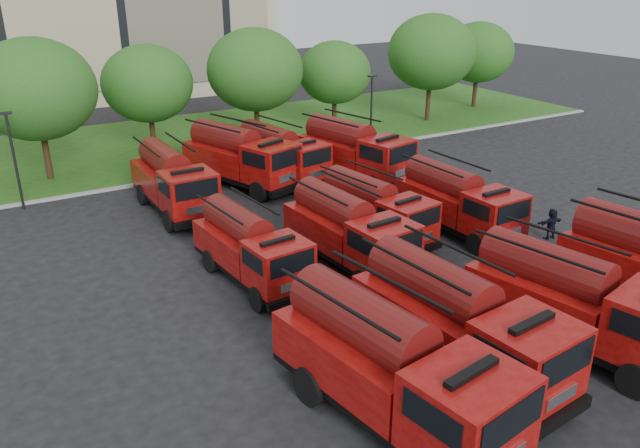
# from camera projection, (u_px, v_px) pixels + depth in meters

# --- Properties ---
(ground) EXTENTS (140.00, 140.00, 0.00)m
(ground) POSITION_uv_depth(u_px,v_px,m) (370.00, 301.00, 23.60)
(ground) COLOR black
(ground) RESTS_ON ground
(lawn) EXTENTS (70.00, 16.00, 0.12)m
(lawn) POSITION_uv_depth(u_px,v_px,m) (160.00, 144.00, 44.24)
(lawn) COLOR #184512
(lawn) RESTS_ON ground
(curb) EXTENTS (70.00, 0.30, 0.14)m
(curb) POSITION_uv_depth(u_px,v_px,m) (201.00, 174.00, 37.80)
(curb) COLOR gray
(curb) RESTS_ON ground
(tree_2) EXTENTS (6.72, 6.72, 8.22)m
(tree_2) POSITION_uv_depth(u_px,v_px,m) (35.00, 89.00, 34.87)
(tree_2) COLOR #382314
(tree_2) RESTS_ON ground
(tree_3) EXTENTS (5.88, 5.88, 7.19)m
(tree_3) POSITION_uv_depth(u_px,v_px,m) (147.00, 84.00, 40.41)
(tree_3) COLOR #382314
(tree_3) RESTS_ON ground
(tree_4) EXTENTS (6.55, 6.55, 8.01)m
(tree_4) POSITION_uv_depth(u_px,v_px,m) (255.00, 70.00, 42.31)
(tree_4) COLOR #382314
(tree_4) RESTS_ON ground
(tree_5) EXTENTS (5.46, 5.46, 6.68)m
(tree_5) POSITION_uv_depth(u_px,v_px,m) (335.00, 73.00, 46.73)
(tree_5) COLOR #382314
(tree_5) RESTS_ON ground
(tree_6) EXTENTS (6.89, 6.89, 8.42)m
(tree_6) POSITION_uv_depth(u_px,v_px,m) (431.00, 52.00, 48.86)
(tree_6) COLOR #382314
(tree_6) RESTS_ON ground
(tree_7) EXTENTS (6.05, 6.05, 7.39)m
(tree_7) POSITION_uv_depth(u_px,v_px,m) (478.00, 52.00, 54.00)
(tree_7) COLOR #382314
(tree_7) RESTS_ON ground
(lamp_post_0) EXTENTS (0.60, 0.25, 5.11)m
(lamp_post_0) POSITION_uv_depth(u_px,v_px,m) (14.00, 156.00, 31.46)
(lamp_post_0) COLOR black
(lamp_post_0) RESTS_ON ground
(lamp_post_1) EXTENTS (0.60, 0.25, 5.11)m
(lamp_post_1) POSITION_uv_depth(u_px,v_px,m) (371.00, 109.00, 41.81)
(lamp_post_1) COLOR black
(lamp_post_1) RESTS_ON ground
(fire_truck_0) EXTENTS (3.75, 8.03, 3.52)m
(fire_truck_0) POSITION_uv_depth(u_px,v_px,m) (391.00, 367.00, 16.77)
(fire_truck_0) COLOR black
(fire_truck_0) RESTS_ON ground
(fire_truck_1) EXTENTS (3.28, 7.72, 3.42)m
(fire_truck_1) POSITION_uv_depth(u_px,v_px,m) (458.00, 323.00, 18.95)
(fire_truck_1) COLOR black
(fire_truck_1) RESTS_ON ground
(fire_truck_2) EXTENTS (3.99, 7.63, 3.31)m
(fire_truck_2) POSITION_uv_depth(u_px,v_px,m) (575.00, 301.00, 20.27)
(fire_truck_2) COLOR black
(fire_truck_2) RESTS_ON ground
(fire_truck_4) EXTENTS (2.74, 6.49, 2.88)m
(fire_truck_4) POSITION_uv_depth(u_px,v_px,m) (250.00, 247.00, 24.68)
(fire_truck_4) COLOR black
(fire_truck_4) RESTS_ON ground
(fire_truck_5) EXTENTS (2.89, 6.97, 3.10)m
(fire_truck_5) POSITION_uv_depth(u_px,v_px,m) (348.00, 230.00, 25.97)
(fire_truck_5) COLOR black
(fire_truck_5) RESTS_ON ground
(fire_truck_6) EXTENTS (3.02, 6.57, 2.88)m
(fire_truck_6) POSITION_uv_depth(u_px,v_px,m) (374.00, 209.00, 28.53)
(fire_truck_6) COLOR black
(fire_truck_6) RESTS_ON ground
(fire_truck_7) EXTENTS (2.68, 6.86, 3.09)m
(fire_truck_7) POSITION_uv_depth(u_px,v_px,m) (457.00, 201.00, 29.21)
(fire_truck_7) COLOR black
(fire_truck_7) RESTS_ON ground
(fire_truck_8) EXTENTS (2.70, 7.13, 3.23)m
(fire_truck_8) POSITION_uv_depth(u_px,v_px,m) (173.00, 181.00, 31.73)
(fire_truck_8) COLOR black
(fire_truck_8) RESTS_ON ground
(fire_truck_9) EXTENTS (4.85, 7.97, 3.44)m
(fire_truck_9) POSITION_uv_depth(u_px,v_px,m) (240.00, 157.00, 35.35)
(fire_truck_9) COLOR black
(fire_truck_9) RESTS_ON ground
(fire_truck_10) EXTENTS (3.56, 7.15, 3.11)m
(fire_truck_10) POSITION_uv_depth(u_px,v_px,m) (280.00, 154.00, 36.48)
(fire_truck_10) COLOR black
(fire_truck_10) RESTS_ON ground
(fire_truck_11) EXTENTS (4.15, 7.91, 3.43)m
(fire_truck_11) POSITION_uv_depth(u_px,v_px,m) (354.00, 151.00, 36.50)
(fire_truck_11) COLOR black
(fire_truck_11) RESTS_ON ground
(firefighter_2) EXTENTS (1.11, 1.30, 1.93)m
(firefighter_2) POSITION_uv_depth(u_px,v_px,m) (632.00, 285.00, 24.79)
(firefighter_2) COLOR #A41A0C
(firefighter_2) RESTS_ON ground
(firefighter_4) EXTENTS (0.91, 0.97, 1.66)m
(firefighter_4) POSITION_uv_depth(u_px,v_px,m) (431.00, 299.00, 23.79)
(firefighter_4) COLOR #A41A0C
(firefighter_4) RESTS_ON ground
(firefighter_5) EXTENTS (1.43, 0.77, 1.47)m
(firefighter_5) POSITION_uv_depth(u_px,v_px,m) (549.00, 238.00, 29.08)
(firefighter_5) COLOR black
(firefighter_5) RESTS_ON ground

